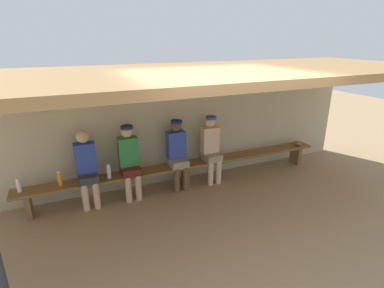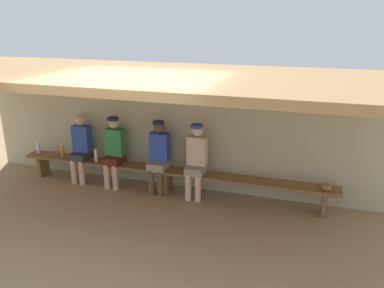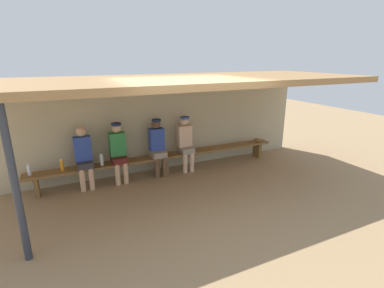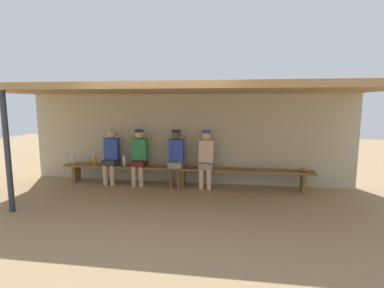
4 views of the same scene
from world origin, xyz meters
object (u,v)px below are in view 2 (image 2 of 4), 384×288
object	(u,v)px
water_bottle_blue	(96,155)
water_bottle_clear	(38,148)
water_bottle_orange	(62,151)
player_in_white	(196,158)
bench	(168,173)
player_in_red	(114,148)
player_in_blue	(159,153)
baseball_glove_tan	(326,187)
player_rightmost	(81,146)

from	to	relation	value
water_bottle_blue	water_bottle_clear	distance (m)	1.39
water_bottle_orange	water_bottle_blue	xyz separation A→B (m)	(0.78, -0.04, 0.00)
water_bottle_orange	water_bottle_clear	world-z (taller)	water_bottle_orange
player_in_white	water_bottle_blue	size ratio (longest dim) A/B	5.27
bench	water_bottle_blue	distance (m)	1.47
water_bottle_blue	water_bottle_clear	world-z (taller)	water_bottle_blue
player_in_red	player_in_blue	bearing A→B (deg)	0.00
player_in_white	baseball_glove_tan	size ratio (longest dim) A/B	5.60
player_in_blue	player_in_red	distance (m)	0.91
water_bottle_blue	baseball_glove_tan	bearing A→B (deg)	0.37
player_in_blue	player_in_red	world-z (taller)	same
player_in_blue	player_in_white	distance (m)	0.71
bench	player_in_white	size ratio (longest dim) A/B	4.46
player_rightmost	water_bottle_clear	xyz separation A→B (m)	(-1.04, 0.02, -0.16)
player_in_blue	player_in_white	size ratio (longest dim) A/B	1.00
player_in_red	baseball_glove_tan	distance (m)	3.83
water_bottle_clear	player_in_blue	bearing A→B (deg)	-0.48
player_in_red	water_bottle_clear	world-z (taller)	player_in_red
player_rightmost	player_in_blue	bearing A→B (deg)	0.02
player_in_blue	player_rightmost	xyz separation A→B (m)	(-1.64, -0.00, -0.02)
player_in_white	water_bottle_blue	distance (m)	2.01
player_rightmost	water_bottle_clear	bearing A→B (deg)	178.74
water_bottle_clear	baseball_glove_tan	distance (m)	5.58
bench	water_bottle_clear	xyz separation A→B (m)	(-2.84, 0.03, 0.18)
water_bottle_blue	player_in_red	bearing A→B (deg)	6.80
player_in_blue	water_bottle_blue	bearing A→B (deg)	-178.00
bench	baseball_glove_tan	world-z (taller)	baseball_glove_tan
player_in_white	water_bottle_clear	world-z (taller)	player_in_white
player_rightmost	player_in_white	bearing A→B (deg)	0.01
water_bottle_orange	water_bottle_clear	xyz separation A→B (m)	(-0.60, 0.03, -0.01)
player_rightmost	player_in_red	bearing A→B (deg)	0.04
bench	water_bottle_blue	size ratio (longest dim) A/B	23.51
player_in_red	water_bottle_orange	bearing A→B (deg)	-179.64
player_in_white	water_bottle_orange	world-z (taller)	player_in_white
water_bottle_blue	water_bottle_clear	xyz separation A→B (m)	(-1.38, 0.07, -0.01)
water_bottle_blue	water_bottle_clear	bearing A→B (deg)	177.22
player_rightmost	water_bottle_blue	world-z (taller)	player_rightmost
baseball_glove_tan	water_bottle_clear	bearing A→B (deg)	97.43
player_rightmost	baseball_glove_tan	xyz separation A→B (m)	(4.54, -0.02, -0.22)
water_bottle_blue	water_bottle_orange	bearing A→B (deg)	177.25
water_bottle_clear	water_bottle_orange	bearing A→B (deg)	-2.83
water_bottle_clear	player_in_red	bearing A→B (deg)	-0.73
player_rightmost	water_bottle_blue	distance (m)	0.38
player_in_white	baseball_glove_tan	distance (m)	2.21
player_in_blue	water_bottle_clear	world-z (taller)	player_in_blue
bench	water_bottle_clear	world-z (taller)	water_bottle_clear
player_in_blue	player_in_red	bearing A→B (deg)	180.00
player_in_blue	water_bottle_orange	distance (m)	2.08
water_bottle_blue	bench	bearing A→B (deg)	1.63
player_rightmost	baseball_glove_tan	distance (m)	4.55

